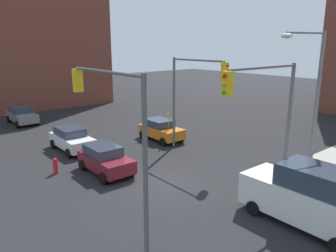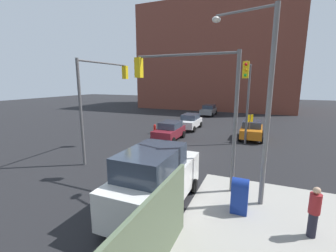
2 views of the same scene
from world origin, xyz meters
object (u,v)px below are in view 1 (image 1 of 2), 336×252
mailbox_blue (320,180)px  hatchback_orange (161,130)px  sedan_white (72,139)px  fire_hydrant (55,166)px  sedan_gray (22,115)px  traffic_signal_nw_corner (192,87)px  street_lamp_corner (312,99)px  traffic_signal_ne_corner (268,106)px  traffic_signal_se_corner (113,120)px  sedan_maroon (105,159)px  van_white_delivery (309,197)px

mailbox_blue → hatchback_orange: (-12.70, -0.12, 0.08)m
sedan_white → hatchback_orange: bearing=72.6°
fire_hydrant → sedan_gray: 14.46m
traffic_signal_nw_corner → street_lamp_corner: bearing=7.0°
traffic_signal_ne_corner → mailbox_blue: (1.70, 2.50, -3.86)m
mailbox_blue → sedan_gray: 26.39m
traffic_signal_se_corner → traffic_signal_nw_corner: bearing=119.6°
fire_hydrant → sedan_gray: size_ratio=0.22×
mailbox_blue → fire_hydrant: mailbox_blue is taller
fire_hydrant → traffic_signal_se_corner: bearing=-2.3°
mailbox_blue → fire_hydrant: size_ratio=1.52×
traffic_signal_ne_corner → sedan_white: traffic_signal_ne_corner is taller
fire_hydrant → traffic_signal_nw_corner: bearing=74.7°
hatchback_orange → sedan_white: same height
fire_hydrant → mailbox_blue: bearing=39.4°
hatchback_orange → street_lamp_corner: bearing=2.8°
traffic_signal_nw_corner → sedan_gray: (-16.65, -6.40, -3.76)m
sedan_gray → sedan_maroon: same height
mailbox_blue → fire_hydrant: bearing=-140.6°
fire_hydrant → sedan_white: 4.39m
traffic_signal_ne_corner → street_lamp_corner: bearing=78.4°
traffic_signal_ne_corner → street_lamp_corner: 3.01m
traffic_signal_nw_corner → mailbox_blue: (8.82, 0.50, -3.84)m
traffic_signal_ne_corner → traffic_signal_se_corner: bearing=-106.1°
traffic_signal_ne_corner → hatchback_orange: bearing=167.8°
mailbox_blue → van_white_delivery: (1.04, -3.20, 0.52)m
street_lamp_corner → sedan_maroon: size_ratio=2.09×
traffic_signal_nw_corner → sedan_white: 9.30m
traffic_signal_se_corner → mailbox_blue: 10.91m
traffic_signal_se_corner → hatchback_orange: traffic_signal_se_corner is taller
traffic_signal_se_corner → mailbox_blue: size_ratio=4.55×
sedan_maroon → hatchback_orange: size_ratio=1.00×
fire_hydrant → hatchback_orange: (-1.50, 9.08, 0.36)m
mailbox_blue → sedan_maroon: 11.68m
sedan_gray → hatchback_orange: size_ratio=1.12×
street_lamp_corner → fire_hydrant: size_ratio=8.51×
mailbox_blue → street_lamp_corner: bearing=158.0°
traffic_signal_se_corner → street_lamp_corner: bearing=75.2°
street_lamp_corner → hatchback_orange: street_lamp_corner is taller
sedan_gray → sedan_white: (10.73, 0.29, -0.00)m
traffic_signal_nw_corner → street_lamp_corner: 7.79m
hatchback_orange → van_white_delivery: bearing=-12.6°
traffic_signal_ne_corner → van_white_delivery: 4.38m
street_lamp_corner → traffic_signal_se_corner: bearing=-104.8°
traffic_signal_nw_corner → van_white_delivery: size_ratio=1.20×
sedan_gray → sedan_white: size_ratio=1.05×
traffic_signal_nw_corner → fire_hydrant: bearing=-105.3°
traffic_signal_nw_corner → traffic_signal_se_corner: 10.35m
traffic_signal_se_corner → van_white_delivery: 8.57m
traffic_signal_nw_corner → sedan_gray: bearing=-159.0°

